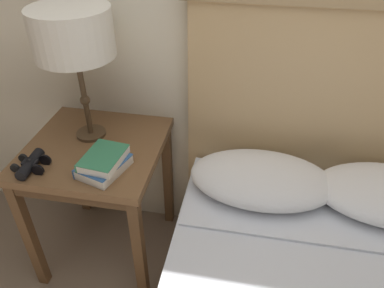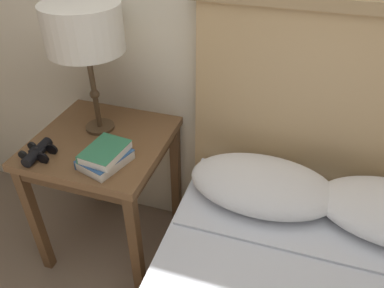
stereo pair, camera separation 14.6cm
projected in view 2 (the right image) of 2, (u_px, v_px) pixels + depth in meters
nightstand at (103, 155)px, 1.72m from camera, size 0.58×0.58×0.68m
table_lamp at (84, 30)px, 1.47m from camera, size 0.31×0.31×0.56m
book_on_nightstand at (105, 159)px, 1.51m from camera, size 0.20×0.23×0.04m
book_stacked_on_top at (105, 152)px, 1.49m from camera, size 0.16×0.20×0.04m
binoculars_pair at (38, 152)px, 1.55m from camera, size 0.14×0.16×0.05m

